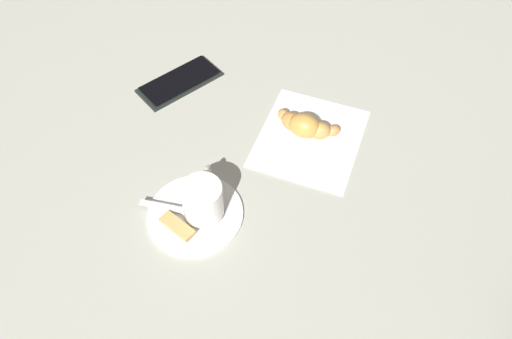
% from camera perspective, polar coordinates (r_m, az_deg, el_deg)
% --- Properties ---
extents(ground_plane, '(1.80, 1.80, 0.00)m').
position_cam_1_polar(ground_plane, '(0.78, -1.29, -0.13)').
color(ground_plane, '#A8A89A').
extents(saucer, '(0.14, 0.14, 0.01)m').
position_cam_1_polar(saucer, '(0.74, -7.08, -5.05)').
color(saucer, silver).
rests_on(saucer, ground).
extents(espresso_cup, '(0.08, 0.06, 0.06)m').
position_cam_1_polar(espresso_cup, '(0.71, -6.22, -3.37)').
color(espresso_cup, silver).
rests_on(espresso_cup, saucer).
extents(teaspoon, '(0.05, 0.13, 0.01)m').
position_cam_1_polar(teaspoon, '(0.73, -7.17, -4.95)').
color(teaspoon, silver).
rests_on(teaspoon, saucer).
extents(sugar_packet, '(0.03, 0.06, 0.01)m').
position_cam_1_polar(sugar_packet, '(0.72, -9.16, -6.50)').
color(sugar_packet, tan).
rests_on(sugar_packet, saucer).
extents(napkin, '(0.21, 0.19, 0.00)m').
position_cam_1_polar(napkin, '(0.83, 6.28, 3.69)').
color(napkin, white).
rests_on(napkin, ground).
extents(croissant, '(0.06, 0.12, 0.04)m').
position_cam_1_polar(croissant, '(0.82, 5.73, 5.14)').
color(croissant, tan).
rests_on(croissant, napkin).
extents(cell_phone, '(0.17, 0.12, 0.01)m').
position_cam_1_polar(cell_phone, '(0.93, -8.88, 10.09)').
color(cell_phone, black).
rests_on(cell_phone, ground).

